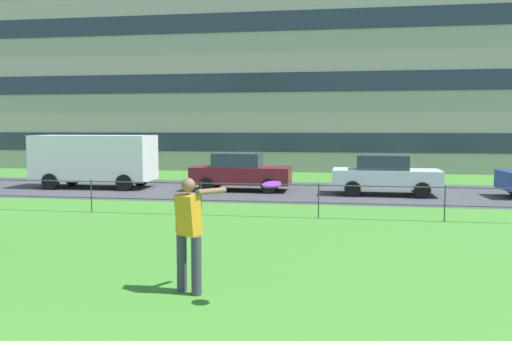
% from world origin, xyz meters
% --- Properties ---
extents(street_strip, '(80.00, 7.04, 0.01)m').
position_xyz_m(street_strip, '(0.00, 18.18, 0.00)').
color(street_strip, '#424247').
rests_on(street_strip, ground).
extents(park_fence, '(34.42, 0.04, 1.00)m').
position_xyz_m(park_fence, '(0.00, 12.12, 0.67)').
color(park_fence, '#333833').
rests_on(park_fence, ground).
extents(person_thrower, '(0.76, 0.68, 1.82)m').
position_xyz_m(person_thrower, '(1.68, 5.14, 0.99)').
color(person_thrower, '#383842').
rests_on(person_thrower, ground).
extents(frisbee, '(0.35, 0.35, 0.07)m').
position_xyz_m(frisbee, '(3.04, 4.63, 1.79)').
color(frisbee, purple).
extents(panel_van_center, '(5.04, 2.18, 2.24)m').
position_xyz_m(panel_van_center, '(-6.27, 18.14, 1.27)').
color(panel_van_center, white).
rests_on(panel_van_center, ground).
extents(car_maroon_left, '(4.01, 1.83, 1.54)m').
position_xyz_m(car_maroon_left, '(0.05, 18.13, 0.78)').
color(car_maroon_left, maroon).
rests_on(car_maroon_left, ground).
extents(car_white_far_right, '(4.05, 1.91, 1.54)m').
position_xyz_m(car_white_far_right, '(5.75, 17.64, 0.78)').
color(car_white_far_right, silver).
rests_on(car_white_far_right, ground).
extents(apartment_building_background, '(38.88, 12.70, 17.49)m').
position_xyz_m(apartment_building_background, '(-2.44, 33.27, 8.75)').
color(apartment_building_background, '#ADA393').
rests_on(apartment_building_background, ground).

